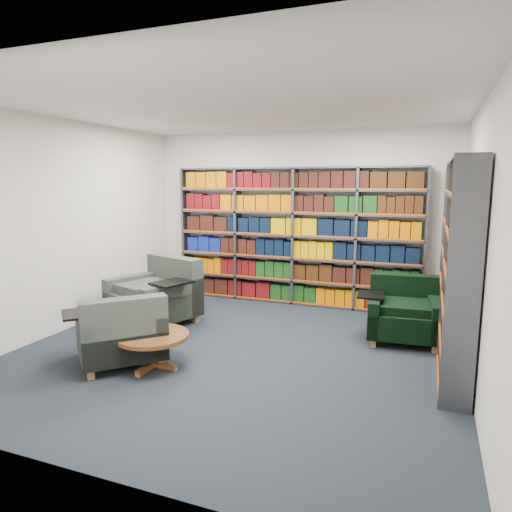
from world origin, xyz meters
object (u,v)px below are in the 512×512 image
(chair_green_right, at_px, (403,314))
(coffee_table, at_px, (152,341))
(chair_teal_left, at_px, (159,297))
(chair_teal_front, at_px, (121,336))

(chair_green_right, height_order, coffee_table, chair_green_right)
(chair_teal_left, height_order, coffee_table, chair_teal_left)
(chair_teal_left, xyz_separation_m, chair_green_right, (3.29, 0.53, -0.05))
(chair_green_right, distance_m, coffee_table, 3.14)
(chair_teal_left, xyz_separation_m, coffee_table, (0.83, -1.42, -0.07))
(chair_green_right, height_order, chair_teal_front, chair_teal_front)
(chair_teal_left, xyz_separation_m, chair_teal_front, (0.46, -1.46, -0.04))
(chair_teal_left, bearing_deg, chair_green_right, 9.16)
(chair_green_right, distance_m, chair_teal_front, 3.46)
(chair_teal_left, relative_size, chair_teal_front, 1.07)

